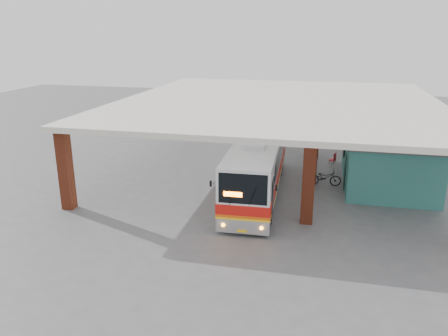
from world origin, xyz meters
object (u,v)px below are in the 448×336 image
coach_bus (258,165)px  pedestrian (267,205)px  motorcycle (325,177)px  red_chair (334,158)px

coach_bus → pedestrian: size_ratio=6.94×
motorcycle → pedestrian: 6.71m
motorcycle → red_chair: bearing=-8.5°
pedestrian → coach_bus: bearing=-80.9°
motorcycle → pedestrian: bearing=154.2°
coach_bus → red_chair: coach_bus is taller
motorcycle → red_chair: (0.60, 4.95, -0.17)m
coach_bus → red_chair: bearing=56.3°
coach_bus → pedestrian: coach_bus is taller
pedestrian → red_chair: bearing=-113.2°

